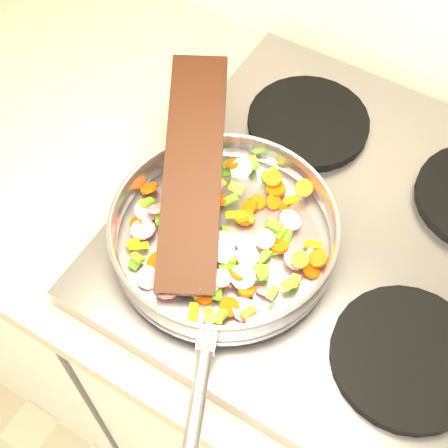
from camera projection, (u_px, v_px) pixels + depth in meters
The scene contains 7 objects.
cooktop at pixel (348, 236), 0.89m from camera, with size 0.60×0.60×0.04m, color #939399.
grate_fl at pixel (214, 254), 0.84m from camera, with size 0.19×0.19×0.02m, color black.
grate_fr at pixel (407, 357), 0.76m from camera, with size 0.19×0.19×0.02m, color black.
grate_bl at pixel (308, 122), 0.97m from camera, with size 0.19×0.19×0.02m, color black.
saute_pan at pixel (224, 233), 0.82m from camera, with size 0.34×0.48×0.05m.
vegetable_heap at pixel (222, 235), 0.83m from camera, with size 0.28×0.28×0.05m.
wooden_spatula at pixel (193, 169), 0.83m from camera, with size 0.34×0.08×0.02m, color black.
Camera 1 is at (-0.61, 1.17, 1.68)m, focal length 50.00 mm.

